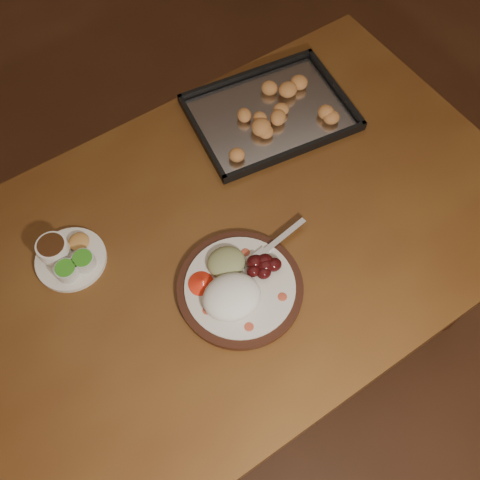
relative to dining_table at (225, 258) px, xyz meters
name	(u,v)px	position (x,y,z in m)	size (l,w,h in m)	color
ground	(248,269)	(0.17, 0.23, -0.65)	(4.00, 4.00, 0.00)	brown
dining_table	(225,258)	(0.00, 0.00, 0.00)	(1.64, 1.16, 0.75)	brown
dinner_plate	(237,286)	(-0.02, -0.13, 0.12)	(0.35, 0.28, 0.07)	black
condiment_saucer	(67,257)	(-0.35, 0.09, 0.12)	(0.16, 0.16, 0.06)	white
baking_tray	(270,112)	(0.26, 0.31, 0.11)	(0.43, 0.32, 0.04)	black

